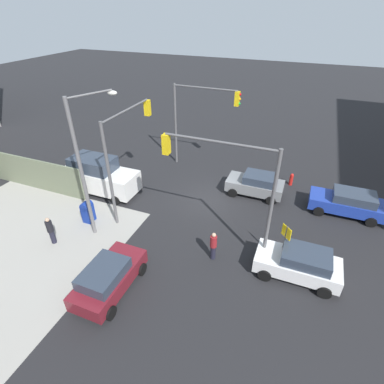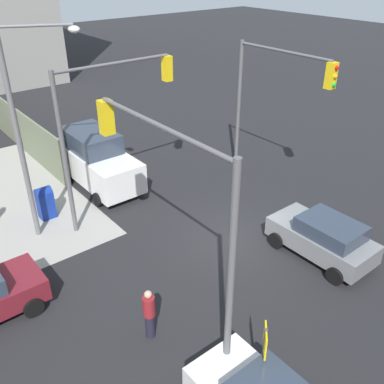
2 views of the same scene
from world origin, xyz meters
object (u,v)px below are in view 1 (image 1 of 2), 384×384
at_px(mailbox_blue, 88,211).
at_px(hatchback_blue, 348,202).
at_px(sedan_gray, 256,184).
at_px(van_white_delivery, 99,176).
at_px(hatchback_white, 299,263).
at_px(traffic_signal_nw_corner, 228,178).
at_px(pedestrian_crossing, 213,245).
at_px(traffic_signal_se_corner, 199,111).
at_px(pedestrian_waiting, 51,230).
at_px(coupe_maroon, 108,277).
at_px(traffic_signal_ne_corner, 126,142).
at_px(street_lamp_corner, 86,159).
at_px(fire_hydrant, 291,179).

bearing_deg(mailbox_blue, hatchback_blue, -155.39).
distance_m(sedan_gray, van_white_delivery, 11.07).
distance_m(hatchback_white, hatchback_blue, 7.01).
bearing_deg(traffic_signal_nw_corner, pedestrian_crossing, 64.87).
relative_size(traffic_signal_se_corner, pedestrian_waiting, 3.73).
height_order(coupe_maroon, pedestrian_crossing, pedestrian_crossing).
bearing_deg(traffic_signal_ne_corner, coupe_maroon, 112.28).
height_order(street_lamp_corner, hatchback_white, street_lamp_corner).
bearing_deg(mailbox_blue, pedestrian_waiting, 75.96).
xyz_separation_m(sedan_gray, hatchback_white, (-3.49, 6.69, 0.00)).
bearing_deg(hatchback_white, traffic_signal_ne_corner, -11.71).
bearing_deg(traffic_signal_ne_corner, van_white_delivery, -13.47).
distance_m(coupe_maroon, hatchback_white, 9.17).
height_order(traffic_signal_ne_corner, street_lamp_corner, street_lamp_corner).
height_order(traffic_signal_nw_corner, hatchback_blue, traffic_signal_nw_corner).
distance_m(traffic_signal_nw_corner, mailbox_blue, 9.38).
bearing_deg(traffic_signal_ne_corner, fire_hydrant, -144.61).
bearing_deg(fire_hydrant, traffic_signal_se_corner, -2.28).
xyz_separation_m(mailbox_blue, coupe_maroon, (-4.34, 4.00, 0.08)).
relative_size(traffic_signal_nw_corner, hatchback_white, 1.61).
xyz_separation_m(street_lamp_corner, fire_hydrant, (-10.04, -9.67, -4.22)).
distance_m(coupe_maroon, pedestrian_waiting, 5.20).
relative_size(mailbox_blue, coupe_maroon, 0.36).
bearing_deg(hatchback_blue, fire_hydrant, -33.03).
bearing_deg(traffic_signal_ne_corner, traffic_signal_nw_corner, 164.05).
bearing_deg(van_white_delivery, coupe_maroon, 128.69).
relative_size(fire_hydrant, coupe_maroon, 0.24).
bearing_deg(street_lamp_corner, traffic_signal_nw_corner, -172.53).
xyz_separation_m(traffic_signal_nw_corner, coupe_maroon, (4.18, 4.50, -3.80)).
relative_size(street_lamp_corner, mailbox_blue, 5.59).
distance_m(sedan_gray, hatchback_blue, 5.88).
height_order(sedan_gray, pedestrian_crossing, pedestrian_crossing).
bearing_deg(coupe_maroon, fire_hydrant, -117.45).
xyz_separation_m(mailbox_blue, sedan_gray, (-8.99, -6.91, 0.08)).
height_order(traffic_signal_ne_corner, coupe_maroon, traffic_signal_ne_corner).
distance_m(street_lamp_corner, mailbox_blue, 4.13).
xyz_separation_m(van_white_delivery, pedestrian_crossing, (-9.62, 3.40, -0.38)).
relative_size(sedan_gray, van_white_delivery, 0.72).
bearing_deg(sedan_gray, van_white_delivery, 19.59).
bearing_deg(sedan_gray, traffic_signal_nw_corner, 85.84).
relative_size(hatchback_blue, pedestrian_crossing, 2.57).
bearing_deg(van_white_delivery, street_lamp_corner, 125.14).
xyz_separation_m(mailbox_blue, hatchback_blue, (-14.87, -6.81, 0.08)).
xyz_separation_m(mailbox_blue, pedestrian_crossing, (-8.20, 0.20, 0.13)).
relative_size(street_lamp_corner, fire_hydrant, 8.51).
height_order(van_white_delivery, pedestrian_crossing, van_white_delivery).
bearing_deg(street_lamp_corner, mailbox_blue, -21.93).
height_order(mailbox_blue, coupe_maroon, coupe_maroon).
relative_size(hatchback_white, hatchback_blue, 0.91).
relative_size(traffic_signal_se_corner, sedan_gray, 1.67).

